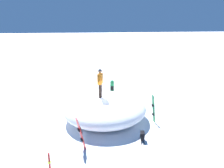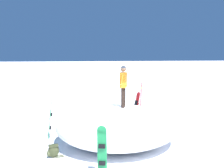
# 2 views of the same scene
# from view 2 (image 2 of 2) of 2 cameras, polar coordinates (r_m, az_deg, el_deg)

# --- Properties ---
(ground) EXTENTS (240.00, 240.00, 0.00)m
(ground) POSITION_cam_2_polar(r_m,az_deg,el_deg) (11.22, 0.18, -12.45)
(ground) COLOR white
(snow_mound) EXTENTS (6.74, 6.68, 1.47)m
(snow_mound) POSITION_cam_2_polar(r_m,az_deg,el_deg) (10.98, 1.09, -8.86)
(snow_mound) COLOR white
(snow_mound) RESTS_ON ground
(snowboarder_standing) EXTENTS (0.98, 0.47, 1.70)m
(snowboarder_standing) POSITION_cam_2_polar(r_m,az_deg,el_deg) (10.71, 2.47, 0.30)
(snowboarder_standing) COLOR black
(snowboarder_standing) RESTS_ON snow_mound
(snowboard_primary_upright) EXTENTS (0.23, 0.31, 1.61)m
(snowboard_primary_upright) POSITION_cam_2_polar(r_m,az_deg,el_deg) (7.92, -2.16, -14.32)
(snowboard_primary_upright) COLOR #1E8C47
(snowboard_primary_upright) RESTS_ON ground
(snowboard_secondary_upright) EXTENTS (0.39, 0.45, 1.65)m
(snowboard_secondary_upright) POSITION_cam_2_polar(r_m,az_deg,el_deg) (14.07, 5.22, -4.96)
(snowboard_secondary_upright) COLOR red
(snowboard_secondary_upright) RESTS_ON ground
(snowboard_tertiary_upright) EXTENTS (0.30, 0.22, 1.73)m
(snowboard_tertiary_upright) POSITION_cam_2_polar(r_m,az_deg,el_deg) (11.65, -13.18, -7.31)
(snowboard_tertiary_upright) COLOR #1E8C47
(snowboard_tertiary_upright) RESTS_ON ground
(backpack_near) EXTENTS (0.29, 0.61, 0.48)m
(backpack_near) POSITION_cam_2_polar(r_m,az_deg,el_deg) (9.81, -12.60, -13.94)
(backpack_near) COLOR #383D23
(backpack_near) RESTS_ON ground
(backpack_far) EXTENTS (0.68, 0.35, 0.47)m
(backpack_far) POSITION_cam_2_polar(r_m,az_deg,el_deg) (13.54, -7.29, -8.12)
(backpack_far) COLOR black
(backpack_far) RESTS_ON ground
(trail_marker_pole) EXTENTS (0.10, 0.10, 1.81)m
(trail_marker_pole) POSITION_cam_2_polar(r_m,az_deg,el_deg) (16.98, 6.28, -2.65)
(trail_marker_pole) COLOR #A51E19
(trail_marker_pole) RESTS_ON ground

